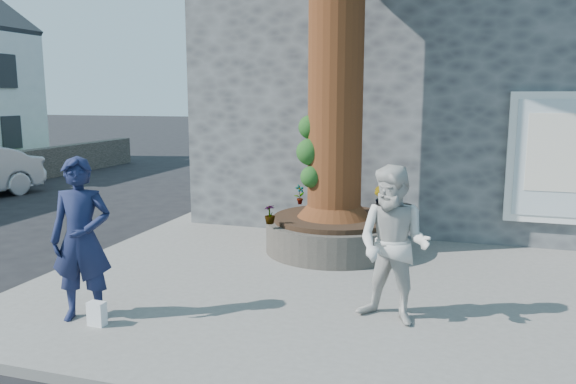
% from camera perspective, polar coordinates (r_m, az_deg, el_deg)
% --- Properties ---
extents(ground, '(120.00, 120.00, 0.00)m').
position_cam_1_polar(ground, '(8.11, -4.19, -9.97)').
color(ground, black).
rests_on(ground, ground).
extents(pavement, '(9.00, 8.00, 0.12)m').
position_cam_1_polar(pavement, '(8.62, 7.73, -8.39)').
color(pavement, slate).
rests_on(pavement, ground).
extents(yellow_line, '(0.10, 30.00, 0.01)m').
position_cam_1_polar(yellow_line, '(10.36, -18.07, -6.00)').
color(yellow_line, yellow).
rests_on(yellow_line, ground).
extents(stone_shop, '(10.30, 8.30, 6.30)m').
position_cam_1_polar(stone_shop, '(14.29, 16.35, 11.09)').
color(stone_shop, '#434548').
rests_on(stone_shop, ground).
extents(planter, '(2.30, 2.30, 0.60)m').
position_cam_1_polar(planter, '(9.60, 4.65, -4.26)').
color(planter, black).
rests_on(planter, pavement).
extents(man, '(0.81, 0.65, 1.93)m').
position_cam_1_polar(man, '(6.96, -20.25, -4.56)').
color(man, '#171D3F').
rests_on(man, pavement).
extents(woman, '(1.06, 0.92, 1.84)m').
position_cam_1_polar(woman, '(6.58, 10.67, -5.33)').
color(woman, beige).
rests_on(woman, pavement).
extents(shopping_bag, '(0.20, 0.13, 0.28)m').
position_cam_1_polar(shopping_bag, '(6.95, -18.84, -11.62)').
color(shopping_bag, white).
rests_on(shopping_bag, pavement).
extents(plant_a, '(0.23, 0.24, 0.37)m').
position_cam_1_polar(plant_a, '(10.51, 1.19, -0.25)').
color(plant_a, gray).
rests_on(plant_a, planter).
extents(plant_b, '(0.31, 0.31, 0.41)m').
position_cam_1_polar(plant_b, '(10.20, 9.30, -0.58)').
color(plant_b, gray).
rests_on(plant_b, planter).
extents(plant_c, '(0.24, 0.24, 0.31)m').
position_cam_1_polar(plant_c, '(8.92, -1.85, -2.27)').
color(plant_c, gray).
rests_on(plant_c, planter).
extents(plant_d, '(0.26, 0.29, 0.29)m').
position_cam_1_polar(plant_d, '(10.18, 10.42, -0.97)').
color(plant_d, gray).
rests_on(plant_d, planter).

